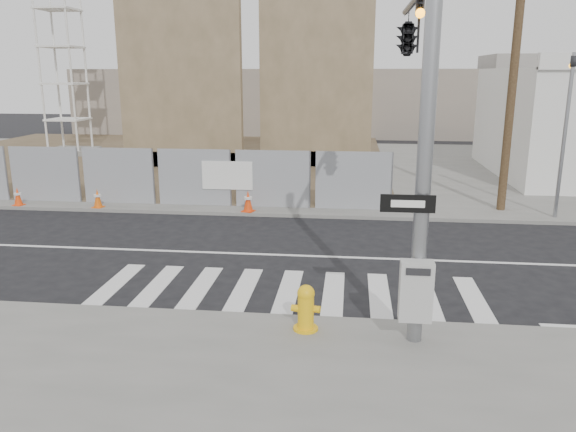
# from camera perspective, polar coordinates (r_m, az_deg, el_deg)

# --- Properties ---
(ground) EXTENTS (100.00, 100.00, 0.00)m
(ground) POSITION_cam_1_polar(r_m,az_deg,el_deg) (14.90, 1.12, -4.06)
(ground) COLOR black
(ground) RESTS_ON ground
(sidewalk_far) EXTENTS (50.00, 20.00, 0.12)m
(sidewalk_far) POSITION_cam_1_polar(r_m,az_deg,el_deg) (28.49, 3.77, 4.91)
(sidewalk_far) COLOR slate
(sidewalk_far) RESTS_ON ground
(signal_pole) EXTENTS (0.96, 5.87, 7.00)m
(signal_pole) POSITION_cam_1_polar(r_m,az_deg,el_deg) (12.10, 12.51, 14.38)
(signal_pole) COLOR gray
(signal_pole) RESTS_ON sidewalk_near
(far_signal_pole) EXTENTS (0.16, 0.20, 5.60)m
(far_signal_pole) POSITION_cam_1_polar(r_m,az_deg,el_deg) (19.89, 26.50, 9.33)
(far_signal_pole) COLOR gray
(far_signal_pole) RESTS_ON sidewalk_far
(chain_link_fence) EXTENTS (24.60, 0.04, 2.00)m
(chain_link_fence) POSITION_cam_1_polar(r_m,az_deg,el_deg) (22.47, -23.91, 3.92)
(chain_link_fence) COLOR gray
(chain_link_fence) RESTS_ON sidewalk_far
(concrete_wall_left) EXTENTS (6.00, 1.30, 8.00)m
(concrete_wall_left) POSITION_cam_1_polar(r_m,az_deg,el_deg) (28.44, -10.74, 11.40)
(concrete_wall_left) COLOR brown
(concrete_wall_left) RESTS_ON sidewalk_far
(concrete_wall_right) EXTENTS (5.50, 1.30, 8.00)m
(concrete_wall_right) POSITION_cam_1_polar(r_m,az_deg,el_deg) (28.26, 2.85, 11.61)
(concrete_wall_right) COLOR brown
(concrete_wall_right) RESTS_ON sidewalk_far
(utility_pole_right) EXTENTS (1.60, 0.28, 10.00)m
(utility_pole_right) POSITION_cam_1_polar(r_m,az_deg,el_deg) (20.27, 22.08, 14.74)
(utility_pole_right) COLOR brown
(utility_pole_right) RESTS_ON sidewalk_far
(fire_hydrant) EXTENTS (0.55, 0.53, 0.87)m
(fire_hydrant) POSITION_cam_1_polar(r_m,az_deg,el_deg) (10.36, 1.82, -9.30)
(fire_hydrant) COLOR #F2B60D
(fire_hydrant) RESTS_ON sidewalk_near
(traffic_cone_b) EXTENTS (0.39, 0.39, 0.65)m
(traffic_cone_b) POSITION_cam_1_polar(r_m,az_deg,el_deg) (22.17, -25.76, 1.79)
(traffic_cone_b) COLOR #F4410C
(traffic_cone_b) RESTS_ON sidewalk_far
(traffic_cone_c) EXTENTS (0.39, 0.39, 0.66)m
(traffic_cone_c) POSITION_cam_1_polar(r_m,az_deg,el_deg) (20.75, -18.78, 1.71)
(traffic_cone_c) COLOR #E45A0C
(traffic_cone_c) RESTS_ON sidewalk_far
(traffic_cone_d) EXTENTS (0.48, 0.48, 0.73)m
(traffic_cone_d) POSITION_cam_1_polar(r_m,az_deg,el_deg) (19.10, -4.08, 1.51)
(traffic_cone_d) COLOR #E83B0C
(traffic_cone_d) RESTS_ON sidewalk_far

